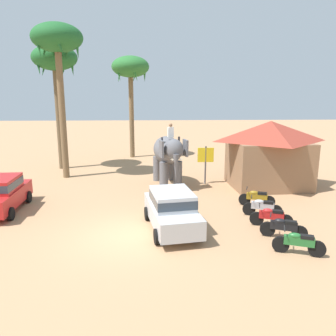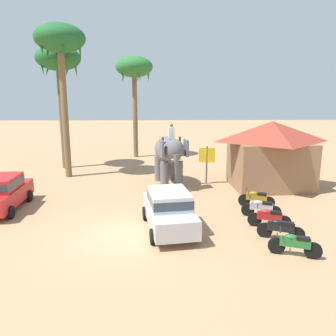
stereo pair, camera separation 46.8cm
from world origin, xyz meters
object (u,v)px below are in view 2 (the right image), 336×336
roadside_hut (271,153)px  palm_tree_near_hut (60,44)px  elephant_with_mahout (169,153)px  palm_tree_left_of_road (58,62)px  car_sedan_foreground (169,208)px  car_parked_far_side (1,192)px  palm_tree_behind_elephant (134,70)px  motorcycle_far_in_row (256,198)px  motorcycle_mid_row (269,217)px  motorcycle_fourth_in_row (261,208)px  signboard_yellow (207,158)px  motorcycle_nearest_camera (295,244)px  motorcycle_second_in_row (281,228)px

roadside_hut → palm_tree_near_hut: bearing=167.5°
elephant_with_mahout → palm_tree_left_of_road: bearing=147.4°
car_sedan_foreground → palm_tree_left_of_road: bearing=122.3°
car_parked_far_side → palm_tree_left_of_road: 11.79m
car_parked_far_side → elephant_with_mahout: 9.47m
palm_tree_near_hut → roadside_hut: palm_tree_near_hut is taller
car_sedan_foreground → car_parked_far_side: size_ratio=1.03×
car_sedan_foreground → palm_tree_behind_elephant: palm_tree_behind_elephant is taller
elephant_with_mahout → motorcycle_far_in_row: (4.28, -4.35, -1.53)m
motorcycle_mid_row → motorcycle_fourth_in_row: same height
motorcycle_mid_row → motorcycle_fourth_in_row: (0.02, 1.23, 0.00)m
motorcycle_mid_row → palm_tree_behind_elephant: (-6.87, 16.49, 7.09)m
palm_tree_left_of_road → signboard_yellow: palm_tree_left_of_road is taller
motorcycle_mid_row → palm_tree_near_hut: palm_tree_near_hut is taller
motorcycle_nearest_camera → palm_tree_near_hut: 18.07m
motorcycle_far_in_row → roadside_hut: (1.78, 3.68, 1.66)m
signboard_yellow → motorcycle_nearest_camera: bearing=-79.3°
motorcycle_fourth_in_row → roadside_hut: (1.96, 5.10, 1.66)m
motorcycle_nearest_camera → palm_tree_near_hut: palm_tree_near_hut is taller
motorcycle_mid_row → motorcycle_far_in_row: 2.66m
roadside_hut → car_sedan_foreground: bearing=-134.0°
car_sedan_foreground → elephant_with_mahout: elephant_with_mahout is taller
elephant_with_mahout → roadside_hut: (6.07, -0.67, 0.13)m
motorcycle_second_in_row → palm_tree_behind_elephant: palm_tree_behind_elephant is taller
elephant_with_mahout → motorcycle_nearest_camera: (4.17, -9.56, -1.53)m
elephant_with_mahout → car_sedan_foreground: bearing=-91.4°
car_parked_far_side → elephant_with_mahout: bearing=28.8°
elephant_with_mahout → motorcycle_nearest_camera: size_ratio=2.32×
car_parked_far_side → motorcycle_second_in_row: bearing=-16.4°
car_sedan_foreground → elephant_with_mahout: (0.17, 7.12, 1.06)m
palm_tree_left_of_road → roadside_hut: 16.10m
motorcycle_nearest_camera → palm_tree_left_of_road: palm_tree_left_of_road is taller
elephant_with_mahout → motorcycle_second_in_row: 9.31m
motorcycle_second_in_row → palm_tree_behind_elephant: size_ratio=0.20×
car_sedan_foreground → palm_tree_behind_elephant: bearing=98.9°
signboard_yellow → motorcycle_fourth_in_row: bearing=-73.4°
motorcycle_fourth_in_row → palm_tree_behind_elephant: size_ratio=0.20×
motorcycle_second_in_row → roadside_hut: 7.93m
car_sedan_foreground → motorcycle_fourth_in_row: car_sedan_foreground is taller
motorcycle_mid_row → roadside_hut: (1.98, 6.33, 1.66)m
car_parked_far_side → elephant_with_mahout: size_ratio=1.04×
car_parked_far_side → elephant_with_mahout: (8.25, 4.54, 1.06)m
motorcycle_fourth_in_row → palm_tree_near_hut: (-10.96, 7.97, 8.17)m
motorcycle_mid_row → motorcycle_fourth_in_row: 1.23m
motorcycle_fourth_in_row → motorcycle_nearest_camera: bearing=-89.0°
palm_tree_near_hut → palm_tree_behind_elephant: bearing=60.8°
motorcycle_mid_row → car_parked_far_side: bearing=168.7°
motorcycle_nearest_camera → motorcycle_far_in_row: same height
motorcycle_nearest_camera → palm_tree_left_of_road: size_ratio=0.19×
elephant_with_mahout → motorcycle_second_in_row: elephant_with_mahout is taller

